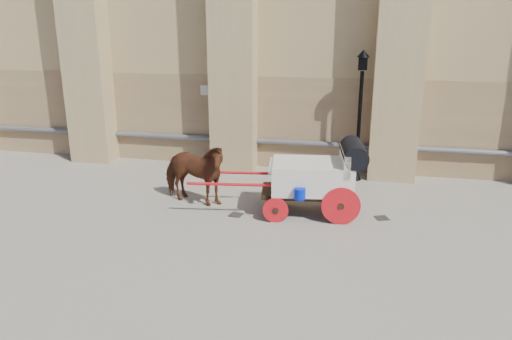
# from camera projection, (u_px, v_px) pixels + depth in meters

# --- Properties ---
(ground) EXTENTS (90.00, 90.00, 0.00)m
(ground) POSITION_uv_depth(u_px,v_px,m) (238.00, 211.00, 12.98)
(ground) COLOR slate
(ground) RESTS_ON ground
(horse) EXTENTS (2.22, 1.40, 1.73)m
(horse) POSITION_uv_depth(u_px,v_px,m) (193.00, 173.00, 13.23)
(horse) COLOR brown
(horse) RESTS_ON ground
(carriage) EXTENTS (4.51, 1.74, 1.92)m
(carriage) POSITION_uv_depth(u_px,v_px,m) (318.00, 175.00, 12.51)
(carriage) COLOR black
(carriage) RESTS_ON ground
(street_lamp) EXTENTS (0.37, 0.37, 3.93)m
(street_lamp) POSITION_uv_depth(u_px,v_px,m) (360.00, 112.00, 14.79)
(street_lamp) COLOR black
(street_lamp) RESTS_ON ground
(drain_grate_near) EXTENTS (0.37, 0.37, 0.01)m
(drain_grate_near) POSITION_uv_depth(u_px,v_px,m) (236.00, 215.00, 12.70)
(drain_grate_near) COLOR black
(drain_grate_near) RESTS_ON ground
(drain_grate_far) EXTENTS (0.41, 0.41, 0.01)m
(drain_grate_far) POSITION_uv_depth(u_px,v_px,m) (382.00, 218.00, 12.50)
(drain_grate_far) COLOR black
(drain_grate_far) RESTS_ON ground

